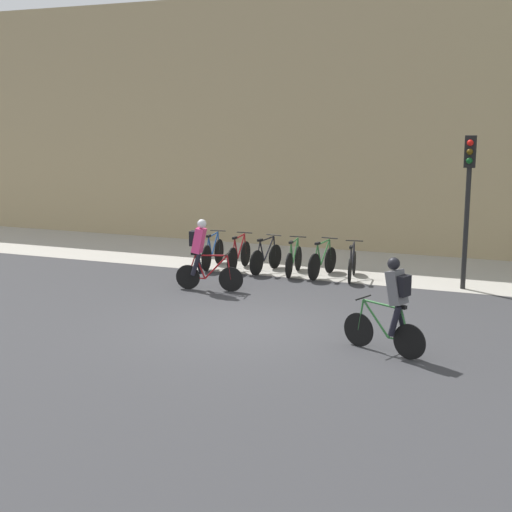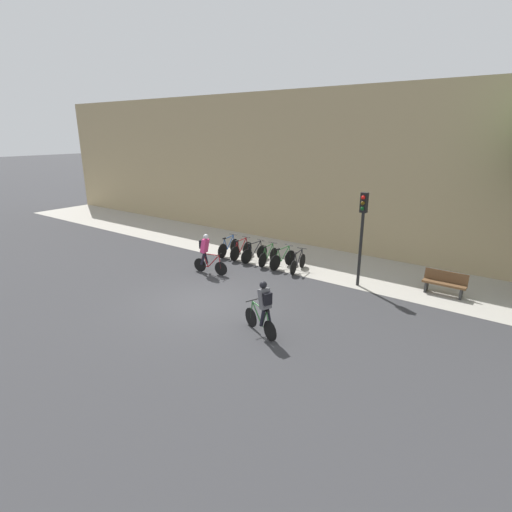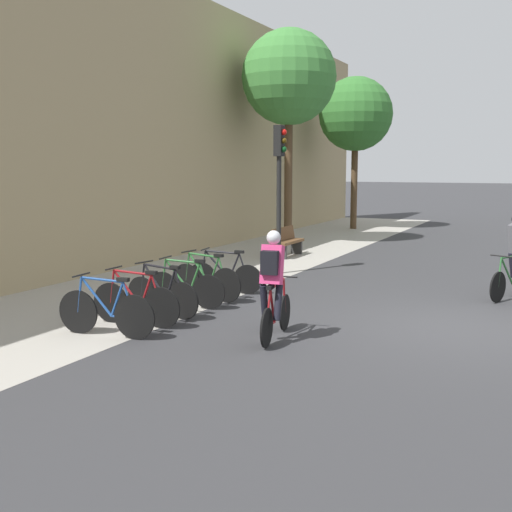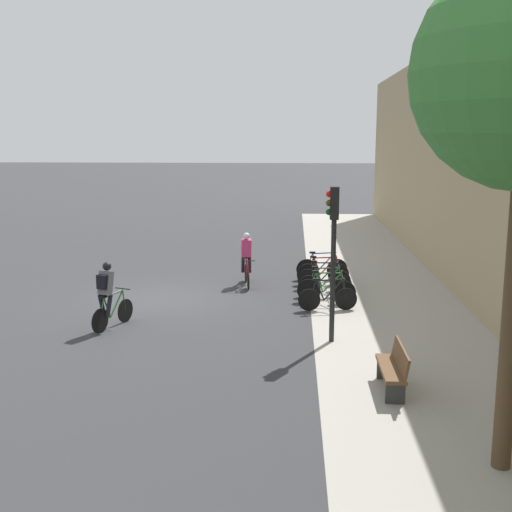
{
  "view_description": "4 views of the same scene",
  "coord_description": "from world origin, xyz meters",
  "px_view_note": "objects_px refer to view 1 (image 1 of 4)",
  "views": [
    {
      "loc": [
        5.38,
        -12.79,
        4.1
      ],
      "look_at": [
        -0.61,
        2.23,
        0.99
      ],
      "focal_mm": 50.0,
      "sensor_mm": 36.0,
      "label": 1
    },
    {
      "loc": [
        9.37,
        -9.54,
        5.9
      ],
      "look_at": [
        1.22,
        1.53,
        1.61
      ],
      "focal_mm": 28.0,
      "sensor_mm": 36.0,
      "label": 2
    },
    {
      "loc": [
        -11.01,
        -1.54,
        2.71
      ],
      "look_at": [
        -1.07,
        3.23,
        1.17
      ],
      "focal_mm": 45.0,
      "sensor_mm": 36.0,
      "label": 3
    },
    {
      "loc": [
        18.68,
        4.0,
        4.87
      ],
      "look_at": [
        1.65,
        2.98,
        1.67
      ],
      "focal_mm": 45.0,
      "sensor_mm": 36.0,
      "label": 4
    }
  ],
  "objects_px": {
    "cyclist_grey": "(393,303)",
    "parked_bike_5": "(352,264)",
    "parked_bike_3": "(294,260)",
    "parked_bike_4": "(322,261)",
    "cyclist_pink": "(201,252)",
    "parked_bike_1": "(239,255)",
    "parked_bike_2": "(266,257)",
    "parked_bike_0": "(213,253)",
    "traffic_light_pole": "(468,184)"
  },
  "relations": [
    {
      "from": "parked_bike_3",
      "to": "parked_bike_4",
      "type": "height_order",
      "value": "parked_bike_4"
    },
    {
      "from": "cyclist_grey",
      "to": "parked_bike_3",
      "type": "height_order",
      "value": "cyclist_grey"
    },
    {
      "from": "parked_bike_1",
      "to": "parked_bike_3",
      "type": "height_order",
      "value": "parked_bike_1"
    },
    {
      "from": "parked_bike_0",
      "to": "traffic_light_pole",
      "type": "bearing_deg",
      "value": -0.46
    },
    {
      "from": "parked_bike_1",
      "to": "parked_bike_4",
      "type": "xyz_separation_m",
      "value": [
        2.39,
        -0.0,
        -0.0
      ]
    },
    {
      "from": "parked_bike_5",
      "to": "traffic_light_pole",
      "type": "relative_size",
      "value": 0.45
    },
    {
      "from": "cyclist_grey",
      "to": "traffic_light_pole",
      "type": "distance_m",
      "value": 5.89
    },
    {
      "from": "cyclist_grey",
      "to": "parked_bike_5",
      "type": "xyz_separation_m",
      "value": [
        -2.16,
        5.67,
        -0.56
      ]
    },
    {
      "from": "parked_bike_0",
      "to": "parked_bike_2",
      "type": "height_order",
      "value": "parked_bike_0"
    },
    {
      "from": "cyclist_grey",
      "to": "parked_bike_5",
      "type": "distance_m",
      "value": 6.1
    },
    {
      "from": "parked_bike_0",
      "to": "parked_bike_1",
      "type": "xyz_separation_m",
      "value": [
        0.8,
        0.0,
        -0.0
      ]
    },
    {
      "from": "parked_bike_1",
      "to": "parked_bike_5",
      "type": "bearing_deg",
      "value": -0.02
    },
    {
      "from": "parked_bike_0",
      "to": "parked_bike_2",
      "type": "bearing_deg",
      "value": -0.01
    },
    {
      "from": "parked_bike_1",
      "to": "parked_bike_5",
      "type": "distance_m",
      "value": 3.2
    },
    {
      "from": "cyclist_grey",
      "to": "parked_bike_2",
      "type": "relative_size",
      "value": 1.04
    },
    {
      "from": "cyclist_pink",
      "to": "parked_bike_3",
      "type": "relative_size",
      "value": 1.04
    },
    {
      "from": "parked_bike_3",
      "to": "parked_bike_4",
      "type": "relative_size",
      "value": 0.97
    },
    {
      "from": "cyclist_pink",
      "to": "traffic_light_pole",
      "type": "bearing_deg",
      "value": 22.78
    },
    {
      "from": "parked_bike_4",
      "to": "parked_bike_2",
      "type": "bearing_deg",
      "value": -179.99
    },
    {
      "from": "cyclist_pink",
      "to": "parked_bike_3",
      "type": "xyz_separation_m",
      "value": [
        1.5,
        2.53,
        -0.55
      ]
    },
    {
      "from": "parked_bike_2",
      "to": "parked_bike_0",
      "type": "bearing_deg",
      "value": 179.99
    },
    {
      "from": "parked_bike_0",
      "to": "parked_bike_3",
      "type": "height_order",
      "value": "parked_bike_0"
    },
    {
      "from": "cyclist_pink",
      "to": "parked_bike_5",
      "type": "height_order",
      "value": "cyclist_pink"
    },
    {
      "from": "parked_bike_0",
      "to": "traffic_light_pole",
      "type": "xyz_separation_m",
      "value": [
        6.8,
        -0.05,
        2.16
      ]
    },
    {
      "from": "parked_bike_0",
      "to": "parked_bike_5",
      "type": "bearing_deg",
      "value": -0.02
    },
    {
      "from": "parked_bike_3",
      "to": "traffic_light_pole",
      "type": "height_order",
      "value": "traffic_light_pole"
    },
    {
      "from": "parked_bike_0",
      "to": "parked_bike_4",
      "type": "xyz_separation_m",
      "value": [
        3.19,
        -0.0,
        -0.01
      ]
    },
    {
      "from": "cyclist_grey",
      "to": "parked_bike_1",
      "type": "distance_m",
      "value": 7.82
    },
    {
      "from": "cyclist_grey",
      "to": "parked_bike_4",
      "type": "height_order",
      "value": "cyclist_grey"
    },
    {
      "from": "parked_bike_0",
      "to": "parked_bike_5",
      "type": "height_order",
      "value": "parked_bike_0"
    },
    {
      "from": "cyclist_pink",
      "to": "parked_bike_4",
      "type": "bearing_deg",
      "value": 47.76
    },
    {
      "from": "parked_bike_1",
      "to": "parked_bike_0",
      "type": "bearing_deg",
      "value": -180.0
    },
    {
      "from": "cyclist_grey",
      "to": "parked_bike_3",
      "type": "bearing_deg",
      "value": 123.48
    },
    {
      "from": "parked_bike_2",
      "to": "parked_bike_4",
      "type": "bearing_deg",
      "value": 0.01
    },
    {
      "from": "parked_bike_4",
      "to": "parked_bike_5",
      "type": "bearing_deg",
      "value": -0.09
    },
    {
      "from": "cyclist_grey",
      "to": "traffic_light_pole",
      "type": "height_order",
      "value": "traffic_light_pole"
    },
    {
      "from": "parked_bike_0",
      "to": "parked_bike_3",
      "type": "bearing_deg",
      "value": -0.01
    },
    {
      "from": "parked_bike_2",
      "to": "parked_bike_4",
      "type": "height_order",
      "value": "parked_bike_4"
    },
    {
      "from": "cyclist_pink",
      "to": "traffic_light_pole",
      "type": "relative_size",
      "value": 0.47
    },
    {
      "from": "parked_bike_3",
      "to": "traffic_light_pole",
      "type": "bearing_deg",
      "value": -0.7
    },
    {
      "from": "cyclist_pink",
      "to": "parked_bike_3",
      "type": "height_order",
      "value": "cyclist_pink"
    },
    {
      "from": "cyclist_pink",
      "to": "parked_bike_0",
      "type": "relative_size",
      "value": 0.99
    },
    {
      "from": "cyclist_grey",
      "to": "parked_bike_1",
      "type": "height_order",
      "value": "cyclist_grey"
    },
    {
      "from": "parked_bike_1",
      "to": "parked_bike_2",
      "type": "relative_size",
      "value": 1.03
    },
    {
      "from": "parked_bike_4",
      "to": "traffic_light_pole",
      "type": "relative_size",
      "value": 0.46
    },
    {
      "from": "parked_bike_1",
      "to": "parked_bike_2",
      "type": "distance_m",
      "value": 0.8
    },
    {
      "from": "parked_bike_4",
      "to": "traffic_light_pole",
      "type": "distance_m",
      "value": 4.2
    },
    {
      "from": "parked_bike_1",
      "to": "parked_bike_3",
      "type": "distance_m",
      "value": 1.6
    },
    {
      "from": "cyclist_pink",
      "to": "cyclist_grey",
      "type": "xyz_separation_m",
      "value": [
        5.26,
        -3.14,
        0.0
      ]
    },
    {
      "from": "parked_bike_5",
      "to": "traffic_light_pole",
      "type": "xyz_separation_m",
      "value": [
        2.8,
        -0.05,
        2.18
      ]
    }
  ]
}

